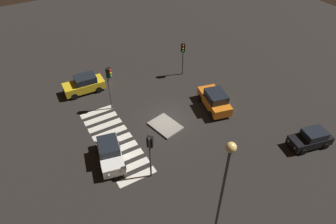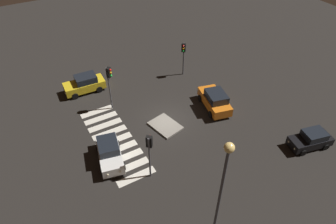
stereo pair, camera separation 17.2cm
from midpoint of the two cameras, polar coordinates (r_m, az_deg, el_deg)
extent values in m
plane|color=black|center=(28.50, 0.17, -1.54)|extent=(80.00, 80.00, 0.00)
cube|color=gray|center=(27.76, -0.34, -2.64)|extent=(3.23, 2.69, 0.18)
cube|color=silver|center=(24.88, -10.93, -7.95)|extent=(4.36, 2.56, 0.84)
cube|color=black|center=(24.51, -11.24, -6.34)|extent=(2.38, 1.99, 0.68)
cylinder|color=black|center=(24.36, -8.31, -10.25)|extent=(0.69, 0.37, 0.66)
cylinder|color=black|center=(24.32, -12.34, -11.08)|extent=(0.69, 0.37, 0.66)
cylinder|color=black|center=(26.06, -9.42, -6.14)|extent=(0.69, 0.37, 0.66)
cylinder|color=black|center=(26.03, -13.15, -6.90)|extent=(0.69, 0.37, 0.66)
sphere|color=#F2EABF|center=(23.58, -8.95, -11.17)|extent=(0.22, 0.22, 0.22)
sphere|color=#F2EABF|center=(23.55, -11.29, -11.66)|extent=(0.22, 0.22, 0.22)
cube|color=orange|center=(29.90, 9.05, 2.05)|extent=(4.68, 2.80, 0.90)
cube|color=black|center=(29.22, 9.42, 3.00)|extent=(2.56, 2.16, 0.73)
cylinder|color=black|center=(30.78, 6.39, 2.64)|extent=(0.74, 0.41, 0.70)
cylinder|color=black|center=(31.44, 9.50, 3.22)|extent=(0.74, 0.41, 0.70)
cylinder|color=black|center=(28.87, 8.40, -0.49)|extent=(0.74, 0.41, 0.70)
cylinder|color=black|center=(29.59, 11.65, 0.19)|extent=(0.74, 0.41, 0.70)
sphere|color=#F2EABF|center=(31.25, 6.60, 4.20)|extent=(0.23, 0.23, 0.23)
sphere|color=#F2EABF|center=(31.62, 8.33, 4.50)|extent=(0.23, 0.23, 0.23)
cube|color=black|center=(28.38, 25.73, -5.01)|extent=(2.34, 3.90, 0.75)
cube|color=black|center=(28.08, 26.46, -3.92)|extent=(1.80, 2.14, 0.60)
cylinder|color=black|center=(27.57, 24.65, -7.12)|extent=(0.34, 0.62, 0.59)
cylinder|color=black|center=(28.32, 22.88, -5.01)|extent=(0.34, 0.62, 0.59)
cylinder|color=black|center=(28.93, 28.15, -5.95)|extent=(0.34, 0.62, 0.59)
cylinder|color=black|center=(29.64, 26.36, -3.98)|extent=(0.34, 0.62, 0.59)
sphere|color=#F2EABF|center=(27.14, 23.35, -6.50)|extent=(0.20, 0.20, 0.20)
sphere|color=#F2EABF|center=(27.57, 22.36, -5.30)|extent=(0.20, 0.20, 0.20)
cube|color=gold|center=(32.99, -15.58, 4.93)|extent=(1.97, 4.27, 0.86)
cube|color=black|center=(32.60, -15.38, 6.18)|extent=(1.72, 2.22, 0.70)
cylinder|color=black|center=(32.34, -17.24, 2.92)|extent=(0.27, 0.69, 0.68)
cylinder|color=black|center=(33.80, -17.96, 4.51)|extent=(0.27, 0.69, 0.68)
cylinder|color=black|center=(32.68, -12.87, 4.25)|extent=(0.27, 0.69, 0.68)
cylinder|color=black|center=(34.12, -13.77, 5.77)|extent=(0.27, 0.69, 0.68)
sphere|color=#F2EABF|center=(32.38, -18.81, 3.44)|extent=(0.23, 0.23, 0.23)
sphere|color=#F2EABF|center=(33.20, -19.19, 4.33)|extent=(0.23, 0.23, 0.23)
cylinder|color=#47474C|center=(34.02, 3.13, 10.11)|extent=(0.14, 0.14, 3.97)
cube|color=black|center=(33.14, 3.17, 12.22)|extent=(0.53, 0.54, 0.96)
sphere|color=red|center=(32.83, 3.13, 12.53)|extent=(0.22, 0.22, 0.22)
sphere|color=orange|center=(32.97, 3.11, 12.06)|extent=(0.22, 0.22, 0.22)
sphere|color=green|center=(33.11, 3.09, 11.60)|extent=(0.22, 0.22, 0.22)
cylinder|color=#47474C|center=(28.96, -10.99, 4.36)|extent=(0.14, 0.14, 4.73)
cube|color=black|center=(27.85, -11.13, 7.45)|extent=(0.53, 0.54, 0.96)
sphere|color=red|center=(27.61, -10.84, 7.92)|extent=(0.22, 0.22, 0.22)
sphere|color=orange|center=(27.77, -10.77, 7.40)|extent=(0.22, 0.22, 0.22)
sphere|color=green|center=(27.93, -10.69, 6.88)|extent=(0.22, 0.22, 0.22)
cylinder|color=#47474C|center=(22.40, -3.35, -8.83)|extent=(0.14, 0.14, 4.12)
cube|color=black|center=(21.36, -3.39, -5.68)|extent=(0.53, 0.54, 0.96)
sphere|color=red|center=(21.28, -3.29, -4.74)|extent=(0.22, 0.22, 0.22)
sphere|color=orange|center=(21.49, -3.26, -5.31)|extent=(0.22, 0.22, 0.22)
sphere|color=green|center=(21.71, -3.23, -5.87)|extent=(0.22, 0.22, 0.22)
cylinder|color=#47474C|center=(18.07, 10.13, -16.03)|extent=(0.18, 0.18, 8.14)
sphere|color=#F9D172|center=(14.79, 12.00, -6.72)|extent=(0.56, 0.56, 0.56)
cube|color=silver|center=(30.26, -13.34, 0.08)|extent=(0.70, 3.20, 0.02)
cube|color=silver|center=(29.39, -12.59, -1.16)|extent=(0.70, 3.20, 0.02)
cube|color=silver|center=(28.54, -11.81, -2.48)|extent=(0.70, 3.20, 0.02)
cube|color=silver|center=(27.71, -10.97, -3.88)|extent=(0.70, 3.20, 0.02)
cube|color=silver|center=(26.91, -10.08, -5.37)|extent=(0.70, 3.20, 0.02)
cube|color=silver|center=(26.14, -9.13, -6.94)|extent=(0.70, 3.20, 0.02)
cube|color=silver|center=(25.39, -8.12, -8.61)|extent=(0.70, 3.20, 0.02)
cube|color=silver|center=(24.67, -7.04, -10.37)|extent=(0.70, 3.20, 0.02)
cube|color=silver|center=(23.99, -5.88, -12.22)|extent=(0.70, 3.20, 0.02)
camera|label=1|loc=(0.09, -89.82, 0.15)|focal=31.77mm
camera|label=2|loc=(0.09, 90.18, -0.15)|focal=31.77mm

